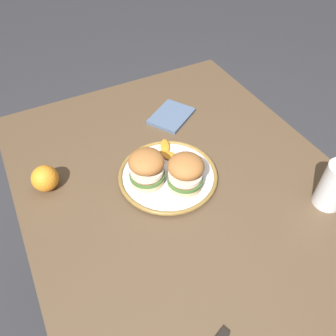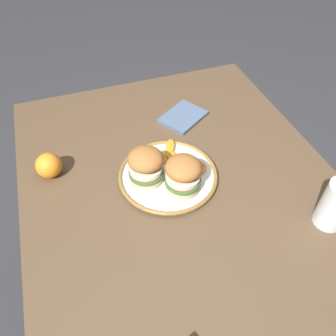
{
  "view_description": "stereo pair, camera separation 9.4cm",
  "coord_description": "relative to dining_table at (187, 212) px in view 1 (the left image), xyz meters",
  "views": [
    {
      "loc": [
        0.51,
        -0.33,
        1.47
      ],
      "look_at": [
        -0.07,
        -0.03,
        0.78
      ],
      "focal_mm": 35.99,
      "sensor_mm": 36.0,
      "label": 1
    },
    {
      "loc": [
        0.55,
        -0.24,
        1.47
      ],
      "look_at": [
        -0.07,
        -0.03,
        0.78
      ],
      "focal_mm": 35.99,
      "sensor_mm": 36.0,
      "label": 2
    }
  ],
  "objects": [
    {
      "name": "dining_table",
      "position": [
        0.0,
        0.0,
        0.0
      ],
      "size": [
        1.16,
        0.89,
        0.74
      ],
      "color": "brown",
      "rests_on": "ground"
    },
    {
      "name": "orange_peel_strip_long",
      "position": [
        -0.17,
        0.01,
        0.13
      ],
      "size": [
        0.07,
        0.05,
        0.01
      ],
      "color": "orange",
      "rests_on": "dinner_plate"
    },
    {
      "name": "sandwich_half_right",
      "position": [
        -0.07,
        -0.09,
        0.18
      ],
      "size": [
        0.13,
        0.13,
        0.1
      ],
      "color": "beige",
      "rests_on": "dinner_plate"
    },
    {
      "name": "orange_peel_small_curl",
      "position": [
        -0.13,
        -0.04,
        0.13
      ],
      "size": [
        0.08,
        0.08,
        0.01
      ],
      "color": "orange",
      "rests_on": "dinner_plate"
    },
    {
      "name": "sandwich_half_left",
      "position": [
        -0.01,
        -0.01,
        0.18
      ],
      "size": [
        0.13,
        0.13,
        0.1
      ],
      "color": "beige",
      "rests_on": "dinner_plate"
    },
    {
      "name": "whole_orange",
      "position": [
        -0.19,
        -0.35,
        0.14
      ],
      "size": [
        0.07,
        0.07,
        0.07
      ],
      "primitive_type": "sphere",
      "color": "orange",
      "rests_on": "dining_table"
    },
    {
      "name": "orange_peel_strip_short",
      "position": [
        -0.12,
        0.01,
        0.13
      ],
      "size": [
        0.08,
        0.06,
        0.01
      ],
      "color": "orange",
      "rests_on": "dinner_plate"
    },
    {
      "name": "orange_peel_curled",
      "position": [
        -0.06,
        0.06,
        0.13
      ],
      "size": [
        0.05,
        0.05,
        0.01
      ],
      "color": "orange",
      "rests_on": "dinner_plate"
    },
    {
      "name": "folded_napkin",
      "position": [
        -0.31,
        0.11,
        0.11
      ],
      "size": [
        0.17,
        0.18,
        0.01
      ],
      "primitive_type": "cube",
      "rotation": [
        0.0,
        0.0,
        2.14
      ],
      "color": "slate",
      "rests_on": "dining_table"
    },
    {
      "name": "ground_plane",
      "position": [
        0.0,
        0.0,
        -0.63
      ],
      "size": [
        8.0,
        8.0,
        0.0
      ],
      "primitive_type": "plane",
      "color": "#333338"
    },
    {
      "name": "drinking_glass",
      "position": [
        0.21,
        0.31,
        0.17
      ],
      "size": [
        0.07,
        0.07,
        0.14
      ],
      "color": "white",
      "rests_on": "dining_table"
    },
    {
      "name": "dinner_plate",
      "position": [
        -0.07,
        -0.03,
        0.12
      ],
      "size": [
        0.29,
        0.29,
        0.02
      ],
      "color": "white",
      "rests_on": "dining_table"
    }
  ]
}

